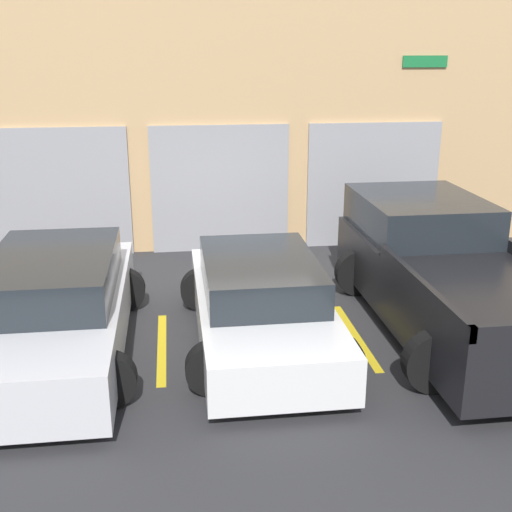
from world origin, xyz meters
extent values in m
plane|color=#2D2D30|center=(0.00, 0.00, 0.00)|extent=(28.00, 28.00, 0.00)
cube|color=tan|center=(0.00, 3.30, 2.41)|extent=(13.93, 0.60, 4.81)
cube|color=#939399|center=(-3.32, 2.96, 1.25)|extent=(2.72, 0.08, 2.50)
cube|color=#939399|center=(-0.20, 2.96, 1.25)|extent=(2.72, 0.08, 2.50)
cube|color=#939399|center=(2.92, 2.96, 1.25)|extent=(2.72, 0.08, 2.50)
cube|color=#197238|center=(3.83, 2.97, 3.66)|extent=(0.90, 0.03, 0.22)
cube|color=black|center=(2.74, -1.41, 0.65)|extent=(1.99, 5.15, 0.87)
cube|color=#1E2328|center=(2.74, 0.00, 1.38)|extent=(1.83, 2.32, 0.60)
cube|color=black|center=(1.79, -2.57, 1.17)|extent=(0.08, 2.83, 0.18)
cylinder|color=black|center=(1.86, 0.18, 0.39)|extent=(0.77, 0.22, 0.77)
cylinder|color=black|center=(3.63, 0.18, 0.39)|extent=(0.77, 0.22, 0.77)
cylinder|color=black|center=(1.86, -3.01, 0.39)|extent=(0.77, 0.22, 0.77)
cube|color=white|center=(0.00, -1.41, 0.44)|extent=(1.72, 4.21, 0.58)
cube|color=#1E2328|center=(0.00, -1.31, 0.97)|extent=(1.52, 2.32, 0.47)
cylinder|color=black|center=(-0.75, -0.11, 0.33)|extent=(0.65, 0.22, 0.65)
cylinder|color=black|center=(0.75, -0.11, 0.33)|extent=(0.65, 0.22, 0.65)
cylinder|color=black|center=(-0.75, -2.72, 0.33)|extent=(0.65, 0.22, 0.65)
cylinder|color=black|center=(0.75, -2.72, 0.33)|extent=(0.65, 0.22, 0.65)
cube|color=silver|center=(-2.74, -1.41, 0.49)|extent=(1.79, 4.62, 0.69)
cube|color=#1E2328|center=(-2.74, -1.30, 1.10)|extent=(1.58, 2.54, 0.52)
cylinder|color=black|center=(-3.53, 0.02, 0.33)|extent=(0.66, 0.22, 0.66)
cylinder|color=black|center=(-1.95, 0.02, 0.33)|extent=(0.66, 0.22, 0.66)
cylinder|color=black|center=(-1.95, -2.85, 0.33)|extent=(0.66, 0.22, 0.66)
cube|color=gold|center=(-1.37, -1.41, 0.00)|extent=(0.12, 2.20, 0.01)
cube|color=gold|center=(1.37, -1.41, 0.00)|extent=(0.12, 2.20, 0.01)
camera|label=1|loc=(-1.14, -9.48, 3.92)|focal=45.00mm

